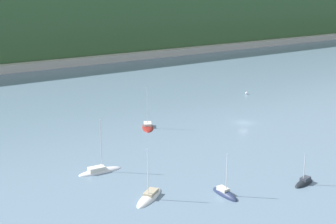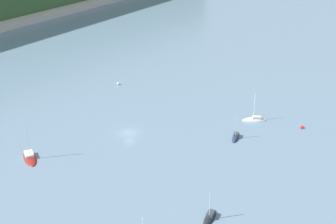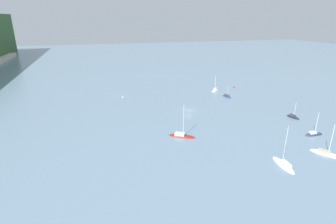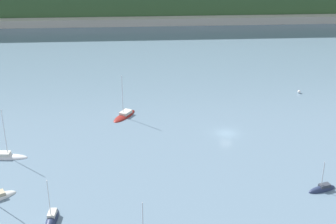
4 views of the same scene
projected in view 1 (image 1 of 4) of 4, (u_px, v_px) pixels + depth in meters
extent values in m
plane|color=slate|center=(244.00, 123.00, 119.27)|extent=(600.00, 600.00, 0.00)
cube|color=#385B33|center=(38.00, 17.00, 225.99)|extent=(461.94, 62.88, 38.30)
cube|color=beige|center=(70.00, 63.00, 203.11)|extent=(392.65, 6.00, 3.07)
ellipsoid|color=maroon|center=(148.00, 128.00, 115.12)|extent=(6.54, 8.45, 1.13)
cube|color=silver|center=(148.00, 124.00, 115.58)|extent=(3.13, 3.51, 0.77)
cylinder|color=silver|center=(148.00, 107.00, 113.35)|extent=(0.14, 0.14, 9.93)
ellipsoid|color=#232D4C|center=(225.00, 195.00, 78.01)|extent=(2.02, 6.19, 1.78)
cube|color=beige|center=(223.00, 189.00, 78.18)|extent=(1.30, 2.26, 0.72)
cylinder|color=silver|center=(227.00, 174.00, 76.73)|extent=(0.14, 0.14, 6.92)
ellipsoid|color=silver|center=(100.00, 172.00, 87.75)|extent=(8.64, 3.08, 1.26)
cube|color=silver|center=(97.00, 169.00, 87.23)|extent=(3.18, 1.89, 0.78)
cylinder|color=silver|center=(101.00, 145.00, 86.58)|extent=(0.14, 0.14, 9.88)
ellipsoid|color=black|center=(304.00, 184.00, 82.44)|extent=(5.57, 2.66, 1.47)
cube|color=#333842|center=(305.00, 179.00, 82.54)|extent=(2.11, 1.53, 0.73)
cylinder|color=silver|center=(304.00, 168.00, 81.44)|extent=(0.14, 0.14, 5.42)
ellipsoid|color=white|center=(149.00, 198.00, 76.89)|extent=(8.15, 6.35, 1.39)
cube|color=tan|center=(151.00, 193.00, 77.30)|extent=(3.36, 2.95, 0.63)
cylinder|color=silver|center=(148.00, 173.00, 75.34)|extent=(0.14, 0.14, 8.31)
sphere|color=white|center=(247.00, 93.00, 150.56)|extent=(0.81, 0.81, 0.81)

